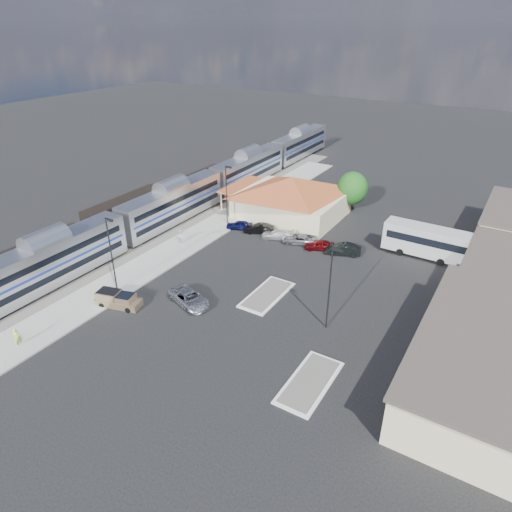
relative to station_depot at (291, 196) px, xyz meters
The scene contains 23 objects.
ground 24.63m from the station_depot, 79.24° to the right, with size 280.00×280.00×0.00m, color black.
railbed 23.14m from the station_depot, 135.78° to the right, with size 16.00×100.00×0.12m, color #4C4944.
platform 19.71m from the station_depot, 112.45° to the right, with size 5.50×92.00×0.18m, color gray.
passenger_train 17.94m from the station_depot, 138.51° to the right, with size 3.00×104.00×5.55m.
freight_cars 25.00m from the station_depot, 141.13° to the right, with size 2.80×46.00×4.00m.
station_depot is the anchor object (origin of this frame).
traffic_island_south 23.80m from the station_depot, 68.74° to the right, with size 3.30×7.50×0.21m.
traffic_island_north 37.12m from the station_depot, 59.88° to the right, with size 3.30×7.50×0.21m.
lamp_plat_s 30.74m from the station_depot, 101.94° to the right, with size 1.08×0.25×9.00m.
lamp_plat_n 10.45m from the station_depot, 128.41° to the right, with size 1.08×0.25×9.00m.
lamp_lot 29.30m from the station_depot, 55.24° to the right, with size 1.08×0.25×9.00m.
tree_depot 9.69m from the station_depot, 38.43° to the left, with size 4.71×4.71×6.63m.
pickup_truck 32.43m from the station_depot, 96.99° to the right, with size 5.18×2.98×1.69m.
suv 28.08m from the station_depot, 85.28° to the right, with size 2.51×5.43×1.51m, color #AFB1B7.
coach_bus 22.59m from the station_depot, ahead, with size 12.84×3.04×4.10m.
person_a 42.49m from the station_depot, 99.28° to the right, with size 0.70×0.46×1.91m, color #B3D241.
person_b 18.74m from the station_depot, 115.65° to the right, with size 0.92×0.71×1.88m, color silver.
parked_car_a 9.74m from the station_depot, 114.73° to the right, with size 1.53×3.81×1.30m, color #0C103F.
parked_car_b 8.64m from the station_depot, 95.38° to the right, with size 1.48×4.25×1.40m, color black.
parked_car_c 9.22m from the station_depot, 74.18° to the right, with size 1.85×4.56×1.32m, color silver.
parked_car_d 10.29m from the station_depot, 55.73° to the right, with size 2.19×4.74×1.32m, color gray.
parked_car_e 12.53m from the station_depot, 44.10° to the right, with size 1.59×3.95×1.34m, color maroon.
parked_car_f 14.77m from the station_depot, 34.46° to the right, with size 1.60×4.57×1.51m, color black.
Camera 1 is at (25.33, -35.34, 27.58)m, focal length 32.00 mm.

